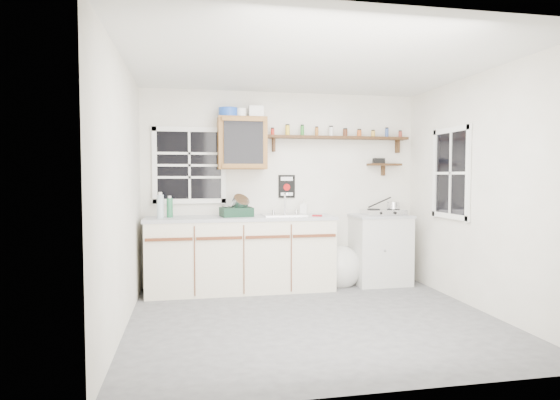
{
  "coord_description": "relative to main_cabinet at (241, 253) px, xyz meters",
  "views": [
    {
      "loc": [
        -1.2,
        -4.41,
        1.42
      ],
      "look_at": [
        -0.24,
        0.55,
        1.16
      ],
      "focal_mm": 30.0,
      "sensor_mm": 36.0,
      "label": 1
    }
  ],
  "objects": [
    {
      "name": "room",
      "position": [
        0.58,
        -1.3,
        0.79
      ],
      "size": [
        3.64,
        3.24,
        2.54
      ],
      "color": "#4A4A4D",
      "rests_on": "ground"
    },
    {
      "name": "main_cabinet",
      "position": [
        0.0,
        0.0,
        0.0
      ],
      "size": [
        2.31,
        0.63,
        0.92
      ],
      "color": "beige",
      "rests_on": "floor"
    },
    {
      "name": "right_cabinet",
      "position": [
        1.83,
        0.03,
        -0.01
      ],
      "size": [
        0.73,
        0.57,
        0.91
      ],
      "color": "silver",
      "rests_on": "floor"
    },
    {
      "name": "sink",
      "position": [
        0.54,
        0.01,
        0.47
      ],
      "size": [
        0.52,
        0.44,
        0.29
      ],
      "color": "silver",
      "rests_on": "main_cabinet"
    },
    {
      "name": "upper_cabinet",
      "position": [
        0.03,
        0.14,
        1.36
      ],
      "size": [
        0.6,
        0.32,
        0.65
      ],
      "color": "brown",
      "rests_on": "wall_back"
    },
    {
      "name": "upper_cabinet_clutter",
      "position": [
        -0.0,
        0.14,
        1.75
      ],
      "size": [
        0.55,
        0.24,
        0.14
      ],
      "color": "#1A43A9",
      "rests_on": "upper_cabinet"
    },
    {
      "name": "spice_shelf",
      "position": [
        1.3,
        0.21,
        1.47
      ],
      "size": [
        1.91,
        0.18,
        0.35
      ],
      "color": "black",
      "rests_on": "wall_back"
    },
    {
      "name": "secondary_shelf",
      "position": [
        1.94,
        0.22,
        1.12
      ],
      "size": [
        0.45,
        0.16,
        0.24
      ],
      "color": "black",
      "rests_on": "wall_back"
    },
    {
      "name": "warning_sign",
      "position": [
        0.63,
        0.29,
        0.82
      ],
      "size": [
        0.22,
        0.02,
        0.3
      ],
      "color": "black",
      "rests_on": "wall_back"
    },
    {
      "name": "window_back",
      "position": [
        -0.62,
        0.29,
        1.09
      ],
      "size": [
        0.93,
        0.03,
        0.98
      ],
      "color": "black",
      "rests_on": "wall_back"
    },
    {
      "name": "window_right",
      "position": [
        2.37,
        -0.75,
        0.99
      ],
      "size": [
        0.03,
        0.78,
        1.08
      ],
      "color": "black",
      "rests_on": "wall_back"
    },
    {
      "name": "water_bottles",
      "position": [
        -0.91,
        -0.0,
        0.59
      ],
      "size": [
        0.18,
        0.16,
        0.31
      ],
      "color": "#AAC1C8",
      "rests_on": "main_cabinet"
    },
    {
      "name": "dish_rack",
      "position": [
        -0.04,
        0.01,
        0.55
      ],
      "size": [
        0.41,
        0.33,
        0.28
      ],
      "rotation": [
        0.0,
        0.0,
        0.16
      ],
      "color": "black",
      "rests_on": "main_cabinet"
    },
    {
      "name": "soap_bottle",
      "position": [
        0.83,
        0.13,
        0.56
      ],
      "size": [
        0.11,
        0.12,
        0.2
      ],
      "primitive_type": "imported",
      "rotation": [
        0.0,
        0.0,
        -0.34
      ],
      "color": "white",
      "rests_on": "main_cabinet"
    },
    {
      "name": "rag",
      "position": [
        0.93,
        -0.16,
        0.47
      ],
      "size": [
        0.15,
        0.14,
        0.02
      ],
      "primitive_type": "cube",
      "rotation": [
        0.0,
        0.0,
        -0.31
      ],
      "color": "maroon",
      "rests_on": "main_cabinet"
    },
    {
      "name": "hotplate",
      "position": [
        1.87,
        0.01,
        0.48
      ],
      "size": [
        0.56,
        0.32,
        0.08
      ],
      "rotation": [
        0.0,
        0.0,
        0.06
      ],
      "color": "silver",
      "rests_on": "right_cabinet"
    },
    {
      "name": "saucepan",
      "position": [
        2.0,
        0.01,
        0.57
      ],
      "size": [
        0.36,
        0.27,
        0.17
      ],
      "rotation": [
        0.0,
        0.0,
        -0.75
      ],
      "color": "silver",
      "rests_on": "hotplate"
    },
    {
      "name": "trash_bag",
      "position": [
        1.29,
        0.03,
        -0.23
      ],
      "size": [
        0.48,
        0.44,
        0.55
      ],
      "color": "silver",
      "rests_on": "floor"
    }
  ]
}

